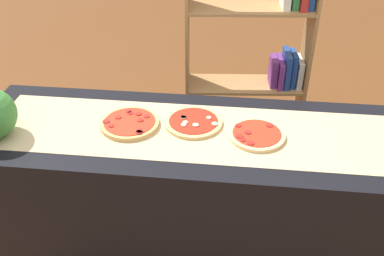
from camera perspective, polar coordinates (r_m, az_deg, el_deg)
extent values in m
plane|color=brown|center=(2.69, 0.00, -16.17)|extent=(12.00, 12.00, 0.00)
cube|color=black|center=(2.36, 0.00, -9.32)|extent=(2.15, 0.70, 0.88)
cube|color=tan|center=(2.08, 0.00, -0.43)|extent=(1.93, 0.48, 0.00)
cylinder|color=tan|center=(2.14, -8.13, 0.59)|extent=(0.28, 0.28, 0.02)
cylinder|color=red|center=(2.13, -8.16, 0.87)|extent=(0.25, 0.25, 0.00)
cylinder|color=maroon|center=(2.16, -9.61, 1.39)|extent=(0.03, 0.03, 0.00)
cylinder|color=maroon|center=(2.18, -6.99, 1.87)|extent=(0.03, 0.03, 0.00)
cylinder|color=maroon|center=(2.15, -5.93, 1.53)|extent=(0.03, 0.03, 0.00)
cylinder|color=maroon|center=(2.15, -11.13, 0.91)|extent=(0.03, 0.03, 0.00)
cylinder|color=maroon|center=(2.05, -6.84, -0.41)|extent=(0.03, 0.03, 0.00)
cylinder|color=maroon|center=(2.13, -6.76, 1.03)|extent=(0.03, 0.03, 0.00)
cylinder|color=maroon|center=(2.11, -10.50, 0.30)|extent=(0.03, 0.03, 0.00)
cylinder|color=maroon|center=(2.20, -8.25, 2.16)|extent=(0.03, 0.03, 0.00)
cylinder|color=maroon|center=(2.19, -8.05, 1.96)|extent=(0.03, 0.03, 0.00)
cylinder|color=maroon|center=(2.04, -6.95, -0.54)|extent=(0.03, 0.03, 0.00)
cylinder|color=#DBB26B|center=(2.13, 0.19, 0.75)|extent=(0.28, 0.28, 0.02)
cylinder|color=#AD2314|center=(2.12, 0.19, 0.96)|extent=(0.24, 0.24, 0.00)
cylinder|color=#C6B28E|center=(2.14, -1.13, 1.43)|extent=(0.03, 0.03, 0.01)
cylinder|color=#C6B28E|center=(2.14, 2.20, 1.34)|extent=(0.02, 0.02, 0.01)
cylinder|color=#C6B28E|center=(2.08, 0.47, 0.39)|extent=(0.03, 0.03, 0.01)
cylinder|color=#C6B28E|center=(2.14, -1.14, 1.41)|extent=(0.03, 0.03, 0.01)
cylinder|color=#C6B28E|center=(2.09, -1.11, 0.41)|extent=(0.03, 0.03, 0.01)
cylinder|color=#C6B28E|center=(2.10, -0.88, 0.74)|extent=(0.03, 0.03, 0.01)
cylinder|color=#C6B28E|center=(2.10, 2.97, 0.55)|extent=(0.03, 0.03, 0.01)
cylinder|color=#E5C17F|center=(2.06, 8.45, -0.87)|extent=(0.27, 0.27, 0.02)
cylinder|color=red|center=(2.06, 8.47, -0.64)|extent=(0.23, 0.23, 0.00)
cylinder|color=maroon|center=(2.11, 10.09, 0.35)|extent=(0.03, 0.03, 0.00)
cylinder|color=maroon|center=(2.05, 7.33, -0.55)|extent=(0.03, 0.03, 0.00)
cylinder|color=maroon|center=(1.98, 7.68, -1.96)|extent=(0.03, 0.03, 0.00)
cylinder|color=maroon|center=(2.00, 6.71, -1.54)|extent=(0.03, 0.03, 0.00)
cylinder|color=maroon|center=(2.02, 6.26, -1.05)|extent=(0.04, 0.04, 0.00)
cylinder|color=maroon|center=(2.09, 6.06, 0.35)|extent=(0.03, 0.03, 0.00)
cube|color=#A87A47|center=(3.11, 14.83, 9.96)|extent=(0.05, 0.29, 1.69)
cube|color=#A87A47|center=(3.03, -0.61, 10.43)|extent=(0.05, 0.29, 1.69)
cube|color=#A87A47|center=(3.47, 6.24, -2.48)|extent=(0.82, 0.36, 0.02)
cube|color=#47423D|center=(3.47, 12.41, -1.31)|extent=(0.06, 0.21, 0.16)
cube|color=silver|center=(3.44, 11.74, -0.89)|extent=(0.04, 0.19, 0.22)
cube|color=#47423D|center=(3.44, 11.04, -0.94)|extent=(0.05, 0.19, 0.22)
cube|color=#A87A47|center=(3.17, 6.87, 5.66)|extent=(0.82, 0.36, 0.02)
cube|color=silver|center=(3.18, 13.72, 7.17)|extent=(0.05, 0.20, 0.20)
cube|color=#234799|center=(3.16, 13.00, 7.56)|extent=(0.05, 0.18, 0.24)
cube|color=#234799|center=(3.15, 12.19, 7.65)|extent=(0.06, 0.22, 0.25)
cube|color=#753384|center=(3.15, 11.36, 7.21)|extent=(0.05, 0.23, 0.19)
cube|color=#753384|center=(3.14, 10.55, 7.32)|extent=(0.06, 0.16, 0.20)
cube|color=#A87A47|center=(2.94, 7.62, 15.25)|extent=(0.82, 0.36, 0.02)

